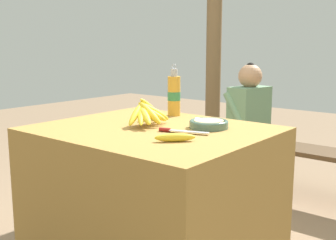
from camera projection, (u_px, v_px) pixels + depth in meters
market_counter at (153, 201)px, 2.21m from camera, size 1.13×0.94×0.79m
banana_bunch_ripe at (147, 113)px, 2.18m from camera, size 0.19×0.30×0.15m
serving_bowl at (209, 124)px, 2.13m from camera, size 0.20×0.20×0.04m
water_bottle at (174, 95)px, 2.49m from camera, size 0.08×0.08×0.31m
loose_banana_front at (175, 137)px, 1.83m from camera, size 0.15×0.15×0.04m
knife at (177, 131)px, 2.02m from camera, size 0.24×0.10×0.02m
wooden_bench at (290, 153)px, 3.32m from camera, size 1.81×0.32×0.42m
seated_vendor at (244, 116)px, 3.51m from camera, size 0.44×0.42×1.06m
support_post_near at (214, 40)px, 4.06m from camera, size 0.15×0.15×2.50m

